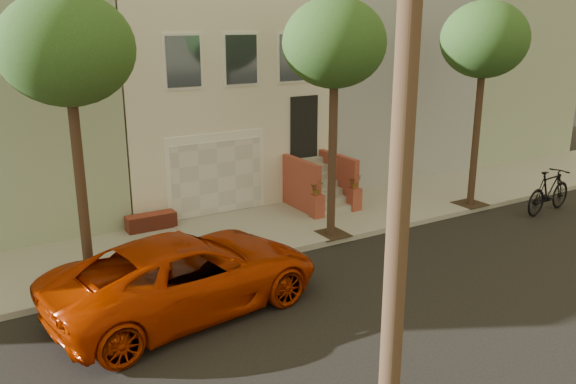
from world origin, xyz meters
TOP-DOWN VIEW (x-y plane):
  - ground at (0.00, 0.00)m, footprint 90.00×90.00m
  - sidewalk at (0.00, 5.35)m, footprint 40.00×3.70m
  - house_row at (0.00, 11.19)m, footprint 33.10×11.70m
  - tree_left at (-5.50, 3.90)m, footprint 2.70×2.57m
  - tree_mid at (1.00, 3.90)m, footprint 2.70×2.57m
  - tree_right at (6.50, 3.90)m, footprint 2.70×2.57m
  - pickup_truck at (-3.94, 2.05)m, footprint 6.08×3.44m
  - motorcycle at (8.26, 2.34)m, footprint 2.37×0.91m

SIDE VIEW (x-z plane):
  - ground at x=0.00m, z-range 0.00..0.00m
  - sidewalk at x=0.00m, z-range 0.00..0.15m
  - motorcycle at x=8.26m, z-range 0.00..1.39m
  - pickup_truck at x=-3.94m, z-range 0.00..1.60m
  - house_row at x=0.00m, z-range 0.14..7.14m
  - tree_left at x=-5.50m, z-range 2.11..8.41m
  - tree_mid at x=1.00m, z-range 2.11..8.41m
  - tree_right at x=6.50m, z-range 2.11..8.41m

